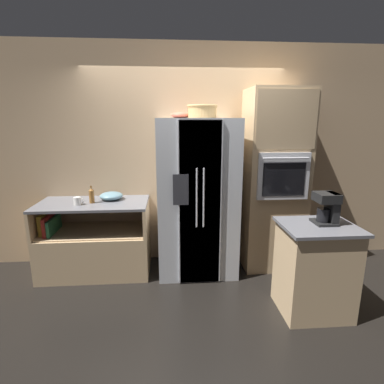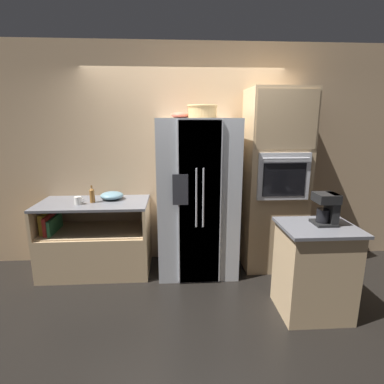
# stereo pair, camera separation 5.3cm
# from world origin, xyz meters

# --- Properties ---
(ground_plane) EXTENTS (20.00, 20.00, 0.00)m
(ground_plane) POSITION_xyz_m (0.00, 0.00, 0.00)
(ground_plane) COLOR black
(wall_back) EXTENTS (12.00, 0.06, 2.80)m
(wall_back) POSITION_xyz_m (0.00, 0.41, 1.40)
(wall_back) COLOR tan
(wall_back) RESTS_ON ground_plane
(counter_left) EXTENTS (1.30, 0.68, 0.90)m
(counter_left) POSITION_xyz_m (-1.13, 0.04, 0.32)
(counter_left) COLOR tan
(counter_left) RESTS_ON ground_plane
(refrigerator) EXTENTS (0.94, 0.77, 1.89)m
(refrigerator) POSITION_xyz_m (0.14, 0.01, 0.94)
(refrigerator) COLOR silver
(refrigerator) RESTS_ON ground_plane
(wall_oven) EXTENTS (0.73, 0.65, 2.23)m
(wall_oven) POSITION_xyz_m (1.11, 0.08, 1.12)
(wall_oven) COLOR tan
(wall_oven) RESTS_ON ground_plane
(island_counter) EXTENTS (0.69, 0.58, 0.90)m
(island_counter) POSITION_xyz_m (1.20, -0.95, 0.45)
(island_counter) COLOR tan
(island_counter) RESTS_ON ground_plane
(wicker_basket) EXTENTS (0.35, 0.35, 0.15)m
(wicker_basket) POSITION_xyz_m (0.19, 0.01, 1.97)
(wicker_basket) COLOR tan
(wicker_basket) RESTS_ON refrigerator
(fruit_bowl) EXTENTS (0.24, 0.24, 0.07)m
(fruit_bowl) POSITION_xyz_m (-0.05, 0.09, 1.92)
(fruit_bowl) COLOR #DB664C
(fruit_bowl) RESTS_ON refrigerator
(bottle_tall) EXTENTS (0.06, 0.06, 0.21)m
(bottle_tall) POSITION_xyz_m (-1.12, 0.02, 1.00)
(bottle_tall) COLOR brown
(bottle_tall) RESTS_ON counter_left
(mug) EXTENTS (0.12, 0.08, 0.09)m
(mug) POSITION_xyz_m (-1.27, -0.06, 0.95)
(mug) COLOR silver
(mug) RESTS_ON counter_left
(mixing_bowl) EXTENTS (0.28, 0.28, 0.10)m
(mixing_bowl) POSITION_xyz_m (-0.92, 0.16, 0.95)
(mixing_bowl) COLOR #668C99
(mixing_bowl) RESTS_ON counter_left
(coffee_maker) EXTENTS (0.20, 0.21, 0.30)m
(coffee_maker) POSITION_xyz_m (1.29, -0.91, 1.07)
(coffee_maker) COLOR black
(coffee_maker) RESTS_ON island_counter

